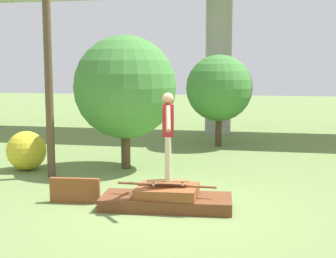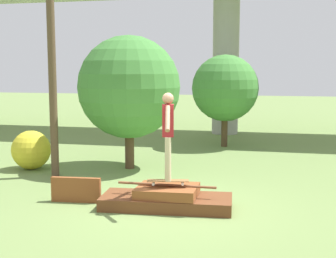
{
  "view_description": "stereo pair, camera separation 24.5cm",
  "coord_description": "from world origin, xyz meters",
  "px_view_note": "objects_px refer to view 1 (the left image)",
  "views": [
    {
      "loc": [
        1.8,
        -8.86,
        2.76
      ],
      "look_at": [
        0.05,
        -0.06,
        1.6
      ],
      "focal_mm": 50.0,
      "sensor_mm": 36.0,
      "label": 1
    },
    {
      "loc": [
        2.04,
        -8.81,
        2.76
      ],
      "look_at": [
        0.05,
        -0.06,
        1.6
      ],
      "focal_mm": 50.0,
      "sensor_mm": 36.0,
      "label": 2
    }
  ],
  "objects_px": {
    "tree_behind_right": "(219,88)",
    "skater": "(168,130)",
    "tree_behind_left": "(125,87)",
    "utility_pole": "(48,52)",
    "skateboard": "(168,181)",
    "bush_yellow_flowering": "(26,151)"
  },
  "relations": [
    {
      "from": "tree_behind_right",
      "to": "skater",
      "type": "bearing_deg",
      "value": -92.16
    },
    {
      "from": "tree_behind_right",
      "to": "tree_behind_left",
      "type": "bearing_deg",
      "value": -117.07
    },
    {
      "from": "utility_pole",
      "to": "tree_behind_left",
      "type": "relative_size",
      "value": 1.66
    },
    {
      "from": "utility_pole",
      "to": "tree_behind_right",
      "type": "distance_m",
      "value": 6.86
    },
    {
      "from": "skater",
      "to": "tree_behind_left",
      "type": "distance_m",
      "value": 4.02
    },
    {
      "from": "skateboard",
      "to": "skater",
      "type": "bearing_deg",
      "value": -38.66
    },
    {
      "from": "tree_behind_left",
      "to": "tree_behind_right",
      "type": "height_order",
      "value": "tree_behind_left"
    },
    {
      "from": "skateboard",
      "to": "tree_behind_left",
      "type": "relative_size",
      "value": 0.23
    },
    {
      "from": "utility_pole",
      "to": "tree_behind_left",
      "type": "bearing_deg",
      "value": 40.77
    },
    {
      "from": "utility_pole",
      "to": "tree_behind_right",
      "type": "height_order",
      "value": "utility_pole"
    },
    {
      "from": "skateboard",
      "to": "utility_pole",
      "type": "bearing_deg",
      "value": 148.54
    },
    {
      "from": "utility_pole",
      "to": "skater",
      "type": "bearing_deg",
      "value": -31.46
    },
    {
      "from": "utility_pole",
      "to": "skateboard",
      "type": "bearing_deg",
      "value": -31.46
    },
    {
      "from": "skater",
      "to": "bush_yellow_flowering",
      "type": "relative_size",
      "value": 1.61
    },
    {
      "from": "utility_pole",
      "to": "tree_behind_left",
      "type": "height_order",
      "value": "utility_pole"
    },
    {
      "from": "bush_yellow_flowering",
      "to": "skater",
      "type": "bearing_deg",
      "value": -31.7
    },
    {
      "from": "tree_behind_left",
      "to": "utility_pole",
      "type": "bearing_deg",
      "value": -139.23
    },
    {
      "from": "tree_behind_left",
      "to": "tree_behind_right",
      "type": "relative_size",
      "value": 1.13
    },
    {
      "from": "skateboard",
      "to": "utility_pole",
      "type": "xyz_separation_m",
      "value": [
        -3.47,
        2.12,
        2.6
      ]
    },
    {
      "from": "utility_pole",
      "to": "tree_behind_right",
      "type": "xyz_separation_m",
      "value": [
        3.76,
        5.63,
        -1.09
      ]
    },
    {
      "from": "tree_behind_right",
      "to": "bush_yellow_flowering",
      "type": "bearing_deg",
      "value": -134.0
    },
    {
      "from": "skater",
      "to": "utility_pole",
      "type": "xyz_separation_m",
      "value": [
        -3.47,
        2.12,
        1.58
      ]
    }
  ]
}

